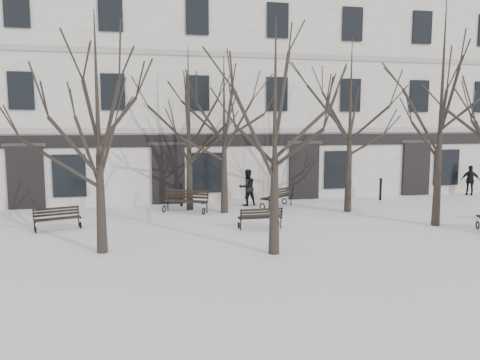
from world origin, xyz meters
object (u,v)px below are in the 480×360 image
object	(u,v)px
tree_2	(442,86)
bench_1	(260,217)
bench_4	(278,196)
bench_3	(186,200)
tree_0	(97,104)
tree_1	(275,109)
bench_0	(57,218)

from	to	relation	value
tree_2	bench_1	world-z (taller)	tree_2
bench_1	bench_4	distance (m)	4.62
bench_3	tree_0	bearing A→B (deg)	-88.90
tree_1	bench_4	distance (m)	8.77
tree_0	tree_1	bearing A→B (deg)	-13.59
bench_0	bench_3	bearing A→B (deg)	8.32
tree_2	bench_4	xyz separation A→B (m)	(-4.83, 5.03, -4.81)
bench_3	bench_4	bearing A→B (deg)	32.77
bench_1	bench_4	world-z (taller)	bench_4
bench_1	bench_4	bearing A→B (deg)	-115.72
tree_2	bench_0	xyz separation A→B (m)	(-14.22, 2.32, -4.88)
tree_0	bench_4	xyz separation A→B (m)	(7.52, 6.28, -3.97)
bench_0	bench_1	xyz separation A→B (m)	(7.41, -1.46, -0.00)
bench_1	bench_3	world-z (taller)	bench_3
bench_1	tree_0	bearing A→B (deg)	20.30
tree_0	bench_3	distance (m)	7.83
tree_1	bench_1	bearing A→B (deg)	82.40
tree_0	tree_2	bearing A→B (deg)	5.76
bench_0	bench_1	size ratio (longest dim) A/B	1.05
tree_1	bench_4	size ratio (longest dim) A/B	3.65
tree_0	tree_1	size ratio (longest dim) A/B	1.03
bench_1	bench_3	size ratio (longest dim) A/B	0.80
tree_1	bench_0	distance (m)	9.31
tree_0	tree_1	xyz separation A→B (m)	(5.11, -1.23, -0.15)
bench_4	bench_3	bearing A→B (deg)	-35.02
tree_2	bench_1	distance (m)	8.42
bench_3	bench_4	distance (m)	4.38
tree_0	tree_1	world-z (taller)	tree_0
tree_1	tree_2	size ratio (longest dim) A/B	0.82
tree_0	bench_3	xyz separation A→B (m)	(3.15, 5.98, -3.95)
bench_0	bench_1	bearing A→B (deg)	-28.58
tree_0	tree_2	xyz separation A→B (m)	(12.36, 1.25, 0.83)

